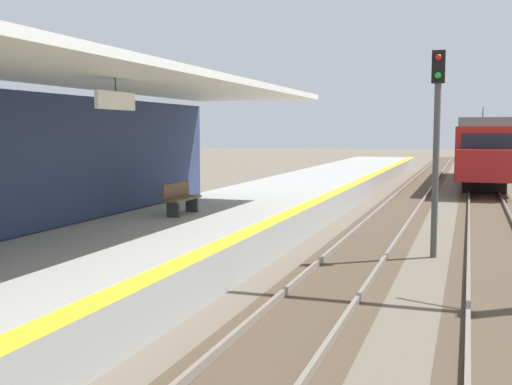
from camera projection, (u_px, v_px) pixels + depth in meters
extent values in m
cube|color=#999993|center=(207.00, 228.00, 17.88)|extent=(5.00, 80.00, 0.90)
cube|color=yellow|center=(283.00, 216.00, 17.12)|extent=(0.50, 80.00, 0.01)
cube|color=silver|center=(32.00, 64.00, 10.70)|extent=(4.40, 24.00, 0.16)
cube|color=white|center=(116.00, 101.00, 12.51)|extent=(0.08, 1.40, 0.36)
cylinder|color=#333333|center=(115.00, 85.00, 12.48)|extent=(0.03, 0.03, 0.27)
cube|color=#4C3D2D|center=(381.00, 231.00, 20.29)|extent=(2.34, 120.00, 0.01)
cube|color=slate|center=(359.00, 227.00, 20.51)|extent=(0.08, 120.00, 0.15)
cube|color=slate|center=(404.00, 229.00, 20.05)|extent=(0.08, 120.00, 0.15)
cube|color=#4C3D2D|center=(494.00, 236.00, 19.20)|extent=(2.34, 120.00, 0.01)
cube|color=slate|center=(469.00, 232.00, 19.43)|extent=(0.08, 120.00, 0.15)
cube|color=maroon|center=(483.00, 149.00, 38.45)|extent=(2.90, 18.00, 2.70)
cube|color=slate|center=(484.00, 124.00, 38.30)|extent=(2.67, 18.00, 0.44)
cube|color=black|center=(487.00, 146.00, 29.91)|extent=(2.32, 0.06, 1.21)
cube|color=maroon|center=(487.00, 166.00, 29.26)|extent=(2.78, 1.60, 1.49)
cube|color=black|center=(509.00, 143.00, 37.94)|extent=(0.04, 15.84, 0.86)
cylinder|color=#333333|center=(483.00, 114.00, 41.62)|extent=(0.06, 0.06, 0.90)
cube|color=black|center=(484.00, 185.00, 33.11)|extent=(2.17, 2.20, 0.72)
cube|color=black|center=(480.00, 171.00, 44.13)|extent=(2.17, 2.20, 0.72)
cylinder|color=#4C4C4C|center=(436.00, 171.00, 15.83)|extent=(0.16, 0.16, 4.40)
cube|color=black|center=(439.00, 67.00, 15.57)|extent=(0.32, 0.24, 0.80)
sphere|color=red|center=(439.00, 57.00, 15.42)|extent=(0.16, 0.16, 0.16)
sphere|color=green|center=(438.00, 75.00, 15.46)|extent=(0.16, 0.16, 0.16)
cube|color=brown|center=(183.00, 199.00, 17.41)|extent=(0.44, 1.60, 0.06)
cube|color=brown|center=(176.00, 190.00, 17.45)|extent=(0.06, 1.60, 0.40)
cube|color=#333333|center=(173.00, 209.00, 16.87)|extent=(0.36, 0.08, 0.44)
cube|color=#333333|center=(192.00, 204.00, 18.00)|extent=(0.36, 0.08, 0.44)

